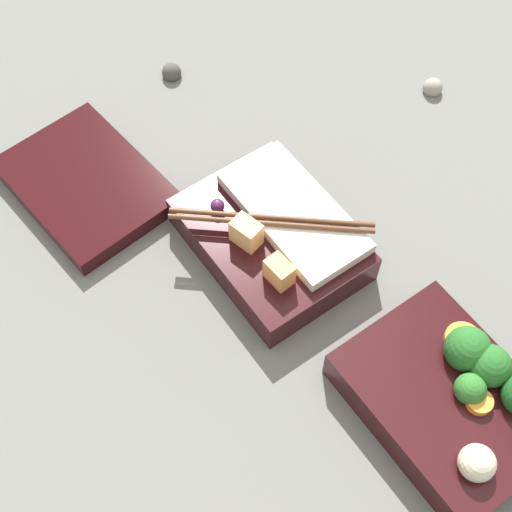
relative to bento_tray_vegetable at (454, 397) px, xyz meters
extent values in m
plane|color=slate|center=(0.11, 0.02, -0.02)|extent=(3.00, 3.00, 0.00)
cube|color=black|center=(0.00, 0.01, -0.01)|extent=(0.18, 0.13, 0.04)
sphere|color=#236023|center=(0.00, -0.03, 0.02)|extent=(0.04, 0.04, 0.04)
sphere|color=#236023|center=(0.02, -0.03, 0.02)|extent=(0.04, 0.04, 0.04)
sphere|color=#2D7028|center=(-0.01, -0.01, 0.02)|extent=(0.03, 0.03, 0.03)
cylinder|color=orange|center=(-0.02, -0.01, 0.02)|extent=(0.02, 0.02, 0.01)
cylinder|color=orange|center=(0.03, -0.04, 0.02)|extent=(0.03, 0.03, 0.01)
sphere|color=beige|center=(-0.05, 0.03, 0.02)|extent=(0.03, 0.03, 0.03)
cube|color=black|center=(0.22, 0.03, -0.01)|extent=(0.18, 0.13, 0.04)
cube|color=silver|center=(0.22, 0.00, 0.02)|extent=(0.15, 0.07, 0.01)
cube|color=#F4A356|center=(0.17, 0.06, 0.03)|extent=(0.03, 0.02, 0.03)
cube|color=#EAB266|center=(0.22, 0.06, 0.03)|extent=(0.03, 0.03, 0.03)
sphere|color=#4C1E4C|center=(0.27, 0.06, 0.02)|extent=(0.01, 0.01, 0.01)
cylinder|color=#56331E|center=(0.22, 0.03, 0.03)|extent=(0.13, 0.15, 0.01)
cylinder|color=#56331E|center=(0.22, 0.03, 0.03)|extent=(0.13, 0.15, 0.01)
cube|color=black|center=(0.39, 0.14, -0.01)|extent=(0.18, 0.14, 0.02)
sphere|color=#474442|center=(0.48, -0.02, -0.02)|extent=(0.02, 0.02, 0.02)
sphere|color=gray|center=(0.29, -0.25, -0.02)|extent=(0.02, 0.02, 0.02)
camera|label=1|loc=(-0.08, 0.26, 0.58)|focal=50.00mm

